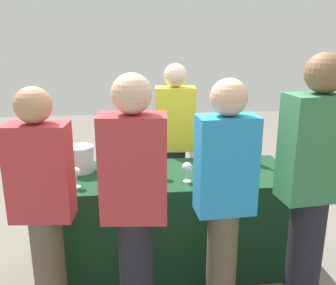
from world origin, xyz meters
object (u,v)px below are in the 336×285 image
wine_glass_5 (246,167)px  guest_3 (312,184)px  ice_bucket (81,159)px  guest_2 (224,197)px  wine_bottle_0 (105,158)px  wine_glass_1 (112,171)px  wine_bottle_2 (222,151)px  menu_board (211,165)px  wine_glass_2 (162,164)px  wine_glass_4 (205,165)px  wine_glass_0 (76,173)px  wine_bottle_3 (251,149)px  wine_glass_3 (187,168)px  guest_1 (135,204)px  guest_0 (43,205)px  wine_bottle_1 (130,157)px  server_pouring (175,141)px

wine_glass_5 → guest_3: (0.26, -0.50, 0.06)m
ice_bucket → guest_2: guest_2 is taller
wine_bottle_0 → wine_glass_1: (0.06, -0.25, -0.01)m
wine_bottle_2 → menu_board: size_ratio=0.34×
wine_glass_2 → wine_glass_4: 0.32m
wine_glass_0 → wine_bottle_3: bearing=15.2°
wine_bottle_2 → wine_glass_3: 0.48m
guest_2 → guest_1: bearing=-175.8°
guest_2 → wine_glass_5: bearing=56.4°
wine_bottle_3 → menu_board: 0.98m
menu_board → guest_2: bearing=-109.1°
wine_glass_0 → guest_1: (0.40, -0.54, -0.00)m
guest_1 → wine_glass_1: bearing=110.9°
wine_glass_4 → wine_glass_5: (0.29, -0.08, 0.00)m
wine_bottle_2 → wine_glass_0: 1.18m
wine_glass_3 → guest_0: size_ratio=0.09×
wine_glass_3 → menu_board: menu_board is taller
wine_glass_2 → wine_glass_3: bearing=-27.8°
guest_3 → wine_glass_3: bearing=138.4°
guest_1 → wine_bottle_1: bearing=97.1°
wine_glass_3 → guest_2: bearing=-72.8°
guest_0 → wine_bottle_2: bearing=35.4°
wine_bottle_1 → wine_glass_1: wine_bottle_1 is taller
wine_glass_5 → wine_glass_0: bearing=-179.4°
wine_glass_3 → guest_2: size_ratio=0.09×
wine_bottle_2 → guest_1: (-0.73, -0.89, -0.01)m
wine_bottle_1 → server_pouring: server_pouring is taller
wine_bottle_1 → guest_1: size_ratio=0.20×
guest_3 → guest_0: bearing=171.1°
server_pouring → wine_bottle_0: bearing=47.8°
wine_glass_5 → menu_board: bearing=88.7°
wine_bottle_2 → wine_glass_1: wine_bottle_2 is taller
guest_2 → menu_board: 1.79m
menu_board → guest_1: bearing=-124.4°
guest_0 → wine_glass_5: bearing=21.5°
guest_0 → guest_1: (0.54, -0.15, 0.05)m
menu_board → ice_bucket: bearing=-152.5°
wine_bottle_2 → wine_glass_1: size_ratio=2.24×
wine_bottle_3 → wine_glass_2: bearing=-160.6°
wine_glass_4 → menu_board: (0.32, 1.15, -0.42)m
wine_bottle_0 → guest_0: size_ratio=0.21×
guest_0 → wine_bottle_0: bearing=68.2°
server_pouring → guest_2: guest_2 is taller
ice_bucket → guest_3: (1.49, -0.81, 0.05)m
wine_glass_4 → wine_glass_3: bearing=-153.2°
wine_glass_2 → wine_glass_5: 0.62m
guest_2 → guest_3: size_ratio=0.92×
wine_glass_1 → server_pouring: 1.01m
wine_glass_1 → ice_bucket: 0.40m
wine_glass_1 → guest_2: guest_2 is taller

